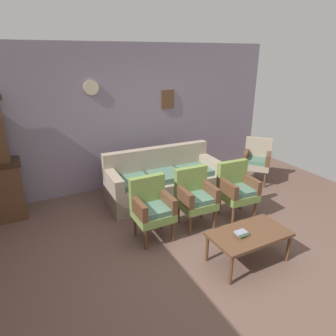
{
  "coord_description": "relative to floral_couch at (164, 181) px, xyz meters",
  "views": [
    {
      "loc": [
        -1.9,
        -2.81,
        2.52
      ],
      "look_at": [
        0.1,
        1.04,
        0.85
      ],
      "focal_mm": 32.23,
      "sensor_mm": 36.0,
      "label": 1
    }
  ],
  "objects": [
    {
      "name": "armchair_near_cabinet",
      "position": [
        0.75,
        -1.12,
        0.17
      ],
      "size": [
        0.55,
        0.52,
        0.9
      ],
      "color": "olive",
      "rests_on": "ground"
    },
    {
      "name": "armchair_row_middle",
      "position": [
        0.01,
        -1.05,
        0.17
      ],
      "size": [
        0.54,
        0.52,
        0.9
      ],
      "color": "olive",
      "rests_on": "ground"
    },
    {
      "name": "floral_couch",
      "position": [
        0.0,
        0.0,
        0.0
      ],
      "size": [
        2.07,
        0.87,
        0.9
      ],
      "color": "gray",
      "rests_on": "ground"
    },
    {
      "name": "armchair_by_doorway",
      "position": [
        -0.72,
        -1.06,
        0.17
      ],
      "size": [
        0.52,
        0.49,
        0.9
      ],
      "color": "olive",
      "rests_on": "ground"
    },
    {
      "name": "wingback_chair_by_fireplace",
      "position": [
        2.02,
        -0.21,
        0.17
      ],
      "size": [
        0.71,
        0.71,
        0.9
      ],
      "color": "gray",
      "rests_on": "ground"
    },
    {
      "name": "book_stack_on_table",
      "position": [
        -0.0,
        -2.13,
        0.13
      ],
      "size": [
        0.16,
        0.11,
        0.06
      ],
      "color": "#86A18E",
      "rests_on": "coffee_table"
    },
    {
      "name": "ground_plane",
      "position": [
        -0.35,
        -1.69,
        -0.33
      ],
      "size": [
        7.68,
        7.68,
        0.0
      ],
      "primitive_type": "plane",
      "color": "brown"
    },
    {
      "name": "coffee_table",
      "position": [
        0.13,
        -2.12,
        0.05
      ],
      "size": [
        1.0,
        0.56,
        0.42
      ],
      "color": "brown",
      "rests_on": "ground"
    },
    {
      "name": "wall_back_with_decor",
      "position": [
        -0.35,
        0.94,
        1.03
      ],
      "size": [
        6.4,
        0.09,
        2.7
      ],
      "color": "gray",
      "rests_on": "ground"
    }
  ]
}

